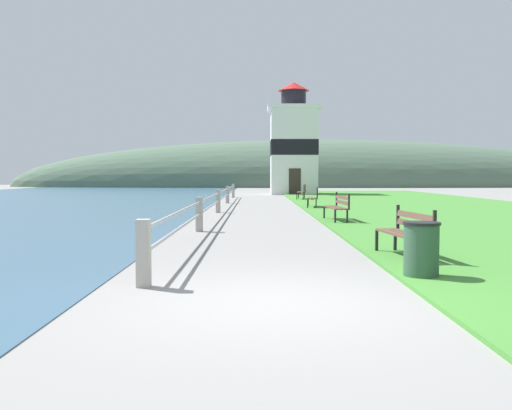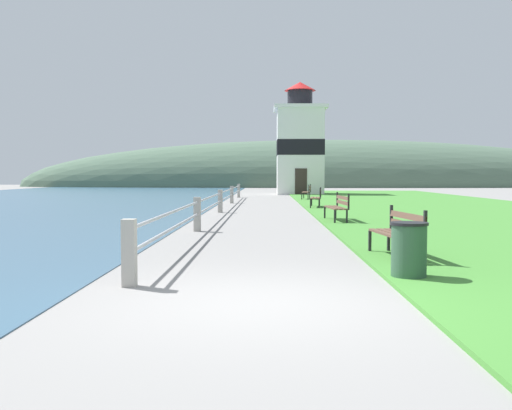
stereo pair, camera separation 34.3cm
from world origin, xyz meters
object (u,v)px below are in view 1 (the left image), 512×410
at_px(lighthouse, 296,145).
at_px(park_bench_near, 409,230).
at_px(park_bench_midway, 340,205).
at_px(park_bench_by_lighthouse, 304,191).
at_px(park_bench_far, 316,196).
at_px(trash_bin, 424,251).

bearing_deg(lighthouse, park_bench_near, -90.37).
bearing_deg(park_bench_midway, park_bench_by_lighthouse, -94.12).
xyz_separation_m(park_bench_midway, park_bench_by_lighthouse, (0.17, 16.23, -0.00)).
bearing_deg(park_bench_far, lighthouse, -84.78).
bearing_deg(park_bench_far, trash_bin, 95.24).
xyz_separation_m(park_bench_far, lighthouse, (0.28, 18.68, 3.27)).
relative_size(park_bench_by_lighthouse, trash_bin, 2.21).
bearing_deg(park_bench_by_lighthouse, park_bench_far, 96.40).
height_order(lighthouse, trash_bin, lighthouse).
height_order(park_bench_by_lighthouse, lighthouse, lighthouse).
relative_size(park_bench_near, park_bench_by_lighthouse, 0.94).
relative_size(park_bench_midway, trash_bin, 2.33).
distance_m(park_bench_far, park_bench_by_lighthouse, 8.57).
bearing_deg(trash_bin, park_bench_midway, 88.61).
xyz_separation_m(park_bench_near, park_bench_far, (-0.05, 15.80, 0.00)).
xyz_separation_m(park_bench_near, park_bench_by_lighthouse, (0.11, 24.37, 0.00)).
distance_m(park_bench_by_lighthouse, trash_bin, 26.32).
height_order(park_bench_far, trash_bin, park_bench_far).
height_order(park_bench_midway, lighthouse, lighthouse).
xyz_separation_m(park_bench_midway, lighthouse, (0.29, 26.35, 3.27)).
distance_m(park_bench_near, trash_bin, 1.98).
height_order(park_bench_near, trash_bin, park_bench_near).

